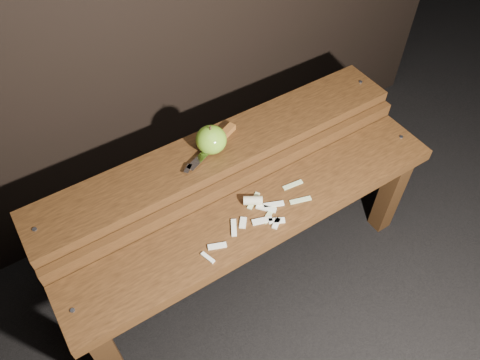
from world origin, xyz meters
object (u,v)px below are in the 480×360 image
apple (211,140)px  knife (218,140)px  bench_rear_tier (222,166)px  bench_front_tier (262,227)px

apple → knife: size_ratio=0.42×
bench_rear_tier → knife: size_ratio=5.35×
knife → bench_rear_tier: bearing=-93.4°
bench_rear_tier → apple: size_ratio=12.70×
bench_front_tier → apple: bearing=97.3°
bench_front_tier → knife: knife is taller
apple → knife: 0.05m
bench_rear_tier → knife: knife is taller
bench_front_tier → knife: bearing=89.7°
bench_rear_tier → knife: 0.10m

